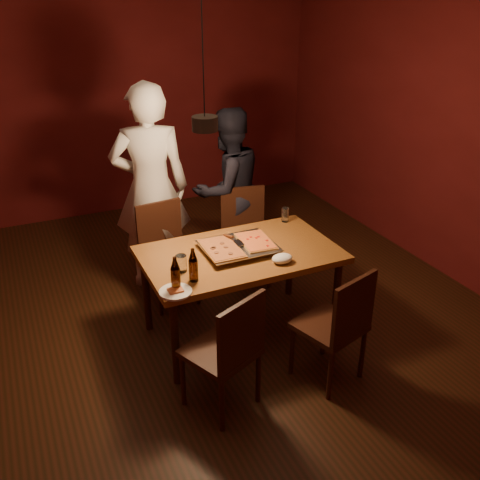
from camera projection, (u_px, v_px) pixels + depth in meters
name	position (u px, v px, depth m)	size (l,w,h in m)	color
room_shell	(206.00, 172.00, 3.81)	(6.00, 6.00, 6.00)	#37190F
dining_table	(240.00, 260.00, 4.15)	(1.50, 0.90, 0.75)	#955A26
chair_far_left	(165.00, 244.00, 4.73)	(0.46, 0.46, 0.49)	#38190F
chair_far_right	(245.00, 226.00, 5.07)	(0.50, 0.50, 0.49)	#38190F
chair_near_left	(230.00, 344.00, 3.42)	(0.55, 0.55, 0.49)	#38190F
chair_near_right	(340.00, 319.00, 3.67)	(0.52, 0.52, 0.49)	#38190F
pizza_tray	(238.00, 248.00, 4.13)	(0.55, 0.45, 0.05)	silver
pizza_meat	(222.00, 248.00, 4.05)	(0.26, 0.41, 0.02)	maroon
pizza_cheese	(256.00, 241.00, 4.16)	(0.23, 0.37, 0.02)	gold
spatula	(238.00, 243.00, 4.11)	(0.09, 0.24, 0.04)	silver
beer_bottle_a	(175.00, 273.00, 3.57)	(0.06, 0.06, 0.24)	black
beer_bottle_b	(193.00, 265.00, 3.67)	(0.07, 0.07, 0.25)	black
water_glass_left	(181.00, 263.00, 3.82)	(0.08, 0.08, 0.13)	silver
water_glass_right	(285.00, 215.00, 4.62)	(0.06, 0.06, 0.12)	silver
plate_slice	(176.00, 292.00, 3.57)	(0.22, 0.22, 0.03)	white
napkin	(282.00, 258.00, 3.95)	(0.16, 0.12, 0.07)	white
diner_white	(151.00, 188.00, 4.81)	(0.69, 0.46, 1.90)	silver
diner_dark	(228.00, 189.00, 5.23)	(0.77, 0.60, 1.59)	black
pendant_lamp	(205.00, 122.00, 3.66)	(0.18, 0.18, 1.10)	black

